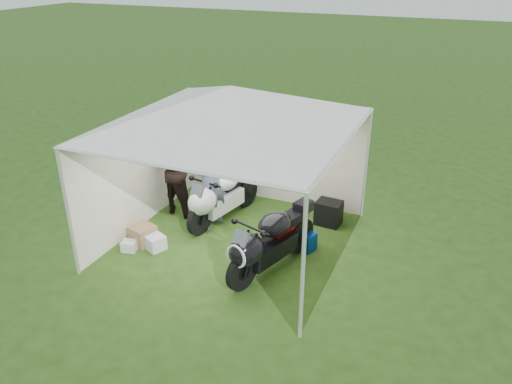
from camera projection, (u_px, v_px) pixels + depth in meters
ground at (234, 241)px, 9.52m from camera, size 80.00×80.00×0.00m
canopy_tent at (232, 110)px, 8.44m from camera, size 5.66×5.66×3.00m
motorcycle_white at (220, 195)px, 10.01m from camera, size 0.76×2.14×1.06m
motorcycle_black at (268, 241)px, 8.37m from camera, size 0.97×2.14×1.08m
paddock_stand at (302, 240)px, 9.24m from camera, size 0.54×0.42×0.35m
person_dark_jacket at (178, 169)px, 10.24m from camera, size 1.07×0.90×1.95m
person_blue_jacket at (210, 180)px, 9.66m from camera, size 0.64×0.82×2.00m
equipment_box at (329, 213)px, 10.06m from camera, size 0.53×0.44×0.50m
crate_0 at (154, 242)px, 9.26m from camera, size 0.49×0.45×0.27m
crate_1 at (143, 235)px, 9.39m from camera, size 0.51×0.51×0.36m
crate_2 at (129, 246)px, 9.20m from camera, size 0.30×0.27×0.19m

